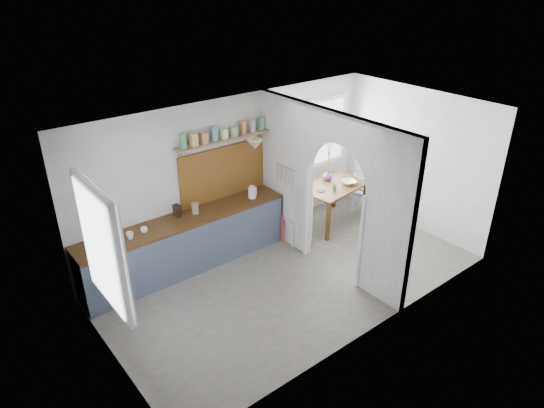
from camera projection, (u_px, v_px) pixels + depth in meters
floor at (292, 277)px, 7.72m from camera, size 5.80×3.20×0.01m
ceiling at (296, 119)px, 6.57m from camera, size 5.80×3.20×0.01m
walls at (294, 204)px, 7.14m from camera, size 5.81×3.21×2.60m
partition at (326, 182)px, 7.51m from camera, size 0.12×3.20×2.60m
kitchen_window at (100, 248)px, 5.38m from camera, size 0.10×1.16×1.50m
nook_window at (312, 135)px, 9.11m from camera, size 1.76×0.10×1.30m
counter at (186, 242)px, 7.82m from camera, size 3.50×0.60×0.90m
sink at (104, 246)px, 6.88m from camera, size 0.40×0.40×0.02m
backsplash at (223, 172)px, 8.11m from camera, size 1.65×0.03×0.90m
shelf at (224, 136)px, 7.76m from camera, size 1.75×0.20×0.21m
pendant_lamp at (255, 145)px, 7.77m from camera, size 0.26×0.26×0.16m
utensil_rail at (286, 167)px, 8.05m from camera, size 0.02×0.50×0.02m
dining_table at (332, 204)px, 9.19m from camera, size 1.37×1.01×0.79m
chair_left at (296, 216)px, 8.58m from camera, size 0.48×0.48×0.95m
chair_right at (365, 192)px, 9.61m from camera, size 0.47×0.47×0.84m
kettle at (252, 192)px, 8.22m from camera, size 0.20×0.16×0.22m
mug_a at (130, 236)px, 7.02m from camera, size 0.13×0.13×0.10m
mug_b at (144, 230)px, 7.19m from camera, size 0.12×0.12×0.08m
knife_block at (177, 211)px, 7.62m from camera, size 0.10×0.13×0.20m
jar at (195, 208)px, 7.71m from camera, size 0.11×0.11×0.18m
towel_magenta at (282, 228)px, 8.60m from camera, size 0.02×0.03×0.53m
towel_orange at (283, 230)px, 8.58m from camera, size 0.02×0.03×0.44m
bowl at (349, 182)px, 9.04m from camera, size 0.33×0.33×0.06m
table_cup at (334, 187)px, 8.81m from camera, size 0.13×0.13×0.10m
plate at (321, 191)px, 8.78m from camera, size 0.20×0.20×0.01m
vase at (327, 175)px, 9.18m from camera, size 0.19×0.19×0.19m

